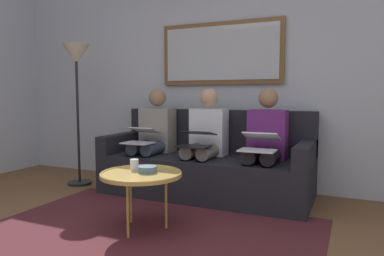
{
  "coord_description": "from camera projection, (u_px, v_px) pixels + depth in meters",
  "views": [
    {
      "loc": [
        -1.43,
        1.48,
        1.07
      ],
      "look_at": [
        0.0,
        -1.7,
        0.75
      ],
      "focal_mm": 33.8,
      "sensor_mm": 36.0,
      "label": 1
    }
  ],
  "objects": [
    {
      "name": "framed_mirror",
      "position": [
        221.0,
        53.0,
        4.16
      ],
      "size": [
        1.46,
        0.05,
        0.72
      ],
      "color": "brown"
    },
    {
      "name": "cup",
      "position": [
        134.0,
        165.0,
        2.94
      ],
      "size": [
        0.07,
        0.07,
        0.09
      ],
      "primitive_type": "cylinder",
      "color": "silver",
      "rests_on": "coffee_table"
    },
    {
      "name": "wall_rear",
      "position": [
        223.0,
        75.0,
        4.27
      ],
      "size": [
        6.0,
        0.12,
        2.6
      ],
      "primitive_type": "cube",
      "color": "#B7BCC6",
      "rests_on": "ground_plane"
    },
    {
      "name": "person_right",
      "position": [
        153.0,
        136.0,
        4.1
      ],
      "size": [
        0.38,
        0.58,
        1.14
      ],
      "color": "gray",
      "rests_on": "couch"
    },
    {
      "name": "person_middle",
      "position": [
        205.0,
        138.0,
        3.84
      ],
      "size": [
        0.38,
        0.58,
        1.14
      ],
      "color": "silver",
      "rests_on": "couch"
    },
    {
      "name": "laptop_black",
      "position": [
        196.0,
        139.0,
        3.61
      ],
      "size": [
        0.32,
        0.37,
        0.15
      ],
      "color": "black"
    },
    {
      "name": "laptop_white",
      "position": [
        260.0,
        142.0,
        3.36
      ],
      "size": [
        0.33,
        0.38,
        0.17
      ],
      "color": "white"
    },
    {
      "name": "laptop_silver",
      "position": [
        142.0,
        136.0,
        3.88
      ],
      "size": [
        0.31,
        0.39,
        0.17
      ],
      "color": "silver"
    },
    {
      "name": "standing_lamp",
      "position": [
        76.0,
        69.0,
        4.22
      ],
      "size": [
        0.32,
        0.32,
        1.66
      ],
      "color": "black",
      "rests_on": "ground_plane"
    },
    {
      "name": "coffee_table",
      "position": [
        141.0,
        175.0,
        2.84
      ],
      "size": [
        0.64,
        0.64,
        0.47
      ],
      "color": "tan",
      "rests_on": "ground_plane"
    },
    {
      "name": "person_left",
      "position": [
        265.0,
        142.0,
        3.57
      ],
      "size": [
        0.38,
        0.58,
        1.14
      ],
      "color": "#66236B",
      "rests_on": "couch"
    },
    {
      "name": "area_rug",
      "position": [
        147.0,
        233.0,
        2.8
      ],
      "size": [
        2.6,
        1.8,
        0.01
      ],
      "primitive_type": "cube",
      "color": "#4C1E23",
      "rests_on": "ground_plane"
    },
    {
      "name": "bowl",
      "position": [
        147.0,
        169.0,
        2.86
      ],
      "size": [
        0.15,
        0.15,
        0.05
      ],
      "primitive_type": "cylinder",
      "color": "slate",
      "rests_on": "coffee_table"
    },
    {
      "name": "couch",
      "position": [
        208.0,
        165.0,
        3.93
      ],
      "size": [
        2.2,
        0.9,
        0.9
      ],
      "color": "black",
      "rests_on": "ground_plane"
    }
  ]
}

